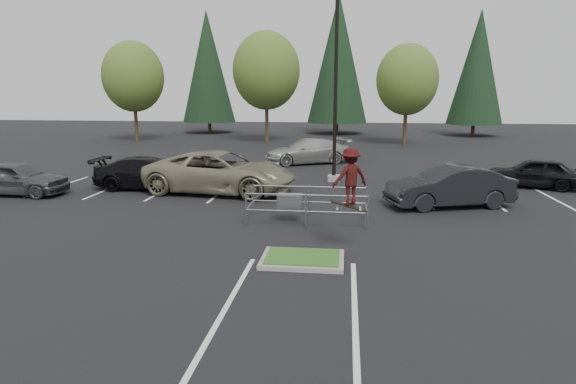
# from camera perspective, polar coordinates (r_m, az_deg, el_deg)

# --- Properties ---
(ground) EXTENTS (120.00, 120.00, 0.00)m
(ground) POSITION_cam_1_polar(r_m,az_deg,el_deg) (13.02, 1.73, -8.25)
(ground) COLOR black
(ground) RESTS_ON ground
(grass_median) EXTENTS (2.20, 1.60, 0.16)m
(grass_median) POSITION_cam_1_polar(r_m,az_deg,el_deg) (13.00, 1.73, -7.92)
(grass_median) COLOR gray
(grass_median) RESTS_ON ground
(stall_lines) EXTENTS (22.62, 17.60, 0.01)m
(stall_lines) POSITION_cam_1_polar(r_m,az_deg,el_deg) (18.91, -0.69, -1.84)
(stall_lines) COLOR silver
(stall_lines) RESTS_ON ground
(light_pole) EXTENTS (0.70, 0.60, 10.12)m
(light_pole) POSITION_cam_1_polar(r_m,az_deg,el_deg) (24.19, 5.66, 11.98)
(light_pole) COLOR gray
(light_pole) RESTS_ON ground
(decid_a) EXTENTS (5.44, 5.44, 8.91)m
(decid_a) POSITION_cam_1_polar(r_m,az_deg,el_deg) (46.35, -17.86, 12.64)
(decid_a) COLOR #38281C
(decid_a) RESTS_ON ground
(decid_b) EXTENTS (5.89, 5.89, 9.64)m
(decid_b) POSITION_cam_1_polar(r_m,az_deg,el_deg) (43.33, -2.58, 13.89)
(decid_b) COLOR #38281C
(decid_b) RESTS_ON ground
(decid_c) EXTENTS (5.12, 5.12, 8.38)m
(decid_c) POSITION_cam_1_polar(r_m,az_deg,el_deg) (42.31, 13.92, 12.54)
(decid_c) COLOR #38281C
(decid_c) RESTS_ON ground
(conif_a) EXTENTS (5.72, 5.72, 13.00)m
(conif_a) POSITION_cam_1_polar(r_m,az_deg,el_deg) (54.39, -9.49, 14.43)
(conif_a) COLOR #38281C
(conif_a) RESTS_ON ground
(conif_b) EXTENTS (6.38, 6.38, 14.50)m
(conif_b) POSITION_cam_1_polar(r_m,az_deg,el_deg) (52.80, 5.94, 15.42)
(conif_b) COLOR #38281C
(conif_b) RESTS_ON ground
(conif_c) EXTENTS (5.50, 5.50, 12.50)m
(conif_c) POSITION_cam_1_polar(r_m,az_deg,el_deg) (53.33, 21.56, 13.57)
(conif_c) COLOR #38281C
(conif_c) RESTS_ON ground
(cart_corral) EXTENTS (4.13, 1.50, 1.17)m
(cart_corral) POSITION_cam_1_polar(r_m,az_deg,el_deg) (16.70, 0.74, -1.10)
(cart_corral) COLOR gray
(cart_corral) RESTS_ON ground
(skateboarder) EXTENTS (1.19, 1.01, 1.81)m
(skateboarder) POSITION_cam_1_polar(r_m,az_deg,el_deg) (13.39, 7.30, 1.79)
(skateboarder) COLOR black
(skateboarder) RESTS_ON ground
(car_l_tan) EXTENTS (7.02, 3.88, 1.86)m
(car_l_tan) POSITION_cam_1_polar(r_m,az_deg,el_deg) (21.79, -8.04, 2.36)
(car_l_tan) COLOR gray
(car_l_tan) RESTS_ON ground
(car_l_black) EXTENTS (5.16, 2.23, 1.48)m
(car_l_black) POSITION_cam_1_polar(r_m,az_deg,el_deg) (23.36, -16.08, 2.17)
(car_l_black) COLOR black
(car_l_black) RESTS_ON ground
(car_l_grey) EXTENTS (4.37, 1.82, 1.48)m
(car_l_grey) POSITION_cam_1_polar(r_m,az_deg,el_deg) (24.23, -29.44, 1.43)
(car_l_grey) COLOR #434549
(car_l_grey) RESTS_ON ground
(car_r_charc) EXTENTS (5.18, 3.07, 1.61)m
(car_r_charc) POSITION_cam_1_polar(r_m,az_deg,el_deg) (19.95, 18.59, 0.62)
(car_r_charc) COLOR black
(car_r_charc) RESTS_ON ground
(car_r_black) EXTENTS (4.51, 2.87, 1.43)m
(car_r_black) POSITION_cam_1_polar(r_m,az_deg,el_deg) (25.58, 27.24, 2.06)
(car_r_black) COLOR black
(car_r_black) RESTS_ON ground
(car_far_silver) EXTENTS (5.80, 4.24, 1.56)m
(car_far_silver) POSITION_cam_1_polar(r_m,az_deg,el_deg) (30.50, 2.47, 4.86)
(car_far_silver) COLOR #B0B1AB
(car_far_silver) RESTS_ON ground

